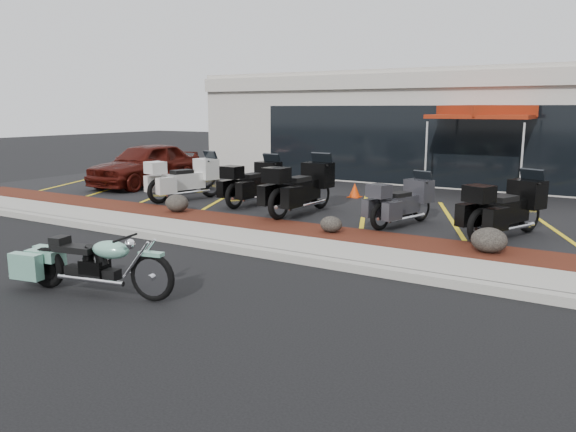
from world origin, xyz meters
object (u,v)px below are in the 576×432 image
Objects in this scene: hero_cruiser at (152,270)px; popup_canopy at (485,114)px; traffic_cone at (355,190)px; touring_white at (210,174)px; parked_car at (146,164)px.

hero_cruiser is 12.43m from popup_canopy.
popup_canopy is (2.95, 2.75, 2.19)m from traffic_cone.
touring_white is (-4.76, 7.22, 0.36)m from hero_cruiser.
popup_canopy is at bearing 70.50° from hero_cruiser.
traffic_cone is at bearing -139.85° from popup_canopy.
traffic_cone is (7.05, 1.30, -0.51)m from parked_car.
touring_white is 4.24m from traffic_cone.
parked_car is (-8.20, 8.07, 0.40)m from hero_cruiser.
hero_cruiser is 0.63× the size of parked_car.
touring_white is 0.78× the size of popup_canopy.
parked_car reaches higher than hero_cruiser.
touring_white is 3.54m from parked_car.
popup_canopy reaches higher than traffic_cone.
touring_white reaches higher than hero_cruiser.
parked_car reaches higher than touring_white.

